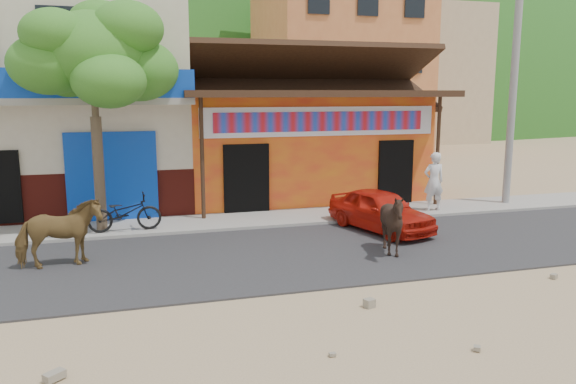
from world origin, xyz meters
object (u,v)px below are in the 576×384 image
utility_pole (514,80)px  cow_dark (393,223)px  tree (96,117)px  cow_tan (59,234)px  pedestrian (434,181)px  scooter (125,213)px  red_car (380,210)px

utility_pole → cow_dark: size_ratio=5.46×
tree → utility_pole: 12.84m
cow_tan → pedestrian: 10.90m
tree → scooter: tree is taller
tree → pedestrian: tree is taller
utility_pole → pedestrian: (-2.98, -0.42, -3.09)m
red_car → pedestrian: pedestrian is taller
utility_pole → cow_tan: (-13.54, -3.15, -3.34)m
cow_tan → pedestrian: (10.55, 2.73, 0.25)m
tree → cow_dark: bearing=-31.7°
cow_tan → red_car: cow_tan is taller
utility_pole → scooter: utility_pole is taller
utility_pole → pedestrian: size_ratio=4.41×
utility_pole → cow_dark: 8.27m
tree → scooter: bearing=-30.8°
tree → red_car: (7.25, -1.87, -2.52)m
red_car → cow_dark: bearing=-124.8°
utility_pole → tree: bearing=-179.1°
tree → cow_dark: (6.54, -4.04, -2.35)m
utility_pole → cow_tan: 14.29m
cow_tan → scooter: bearing=-36.3°
scooter → pedestrian: bearing=-92.0°
tree → utility_pole: bearing=0.9°
scooter → pedestrian: pedestrian is taller
cow_tan → red_car: 8.06m
tree → cow_tan: 3.84m
cow_dark → pedestrian: pedestrian is taller
red_car → tree: bearing=149.0°
utility_pole → cow_tan: utility_pole is taller
pedestrian → red_car: bearing=35.6°
utility_pole → scooter: (-12.20, -0.56, -3.50)m
tree → cow_dark: tree is taller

